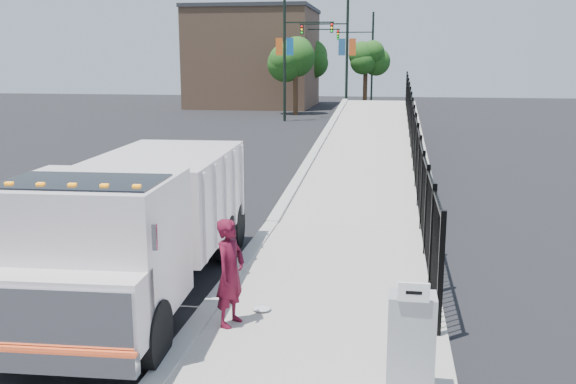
# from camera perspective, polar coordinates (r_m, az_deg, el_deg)

# --- Properties ---
(ground) EXTENTS (120.00, 120.00, 0.00)m
(ground) POSITION_cam_1_polar(r_m,az_deg,el_deg) (11.94, -4.95, -8.03)
(ground) COLOR black
(ground) RESTS_ON ground
(sidewalk) EXTENTS (3.55, 12.00, 0.12)m
(sidewalk) POSITION_cam_1_polar(r_m,az_deg,el_deg) (9.77, 3.37, -12.26)
(sidewalk) COLOR #9E998E
(sidewalk) RESTS_ON ground
(curb) EXTENTS (0.30, 12.00, 0.16)m
(curb) POSITION_cam_1_polar(r_m,az_deg,el_deg) (10.11, -7.76, -11.35)
(curb) COLOR #ADAAA3
(curb) RESTS_ON ground
(ramp) EXTENTS (3.95, 24.06, 3.19)m
(ramp) POSITION_cam_1_polar(r_m,az_deg,el_deg) (27.19, 7.70, 3.13)
(ramp) COLOR #9E998E
(ramp) RESTS_ON ground
(iron_fence) EXTENTS (0.10, 28.00, 1.80)m
(iron_fence) POSITION_cam_1_polar(r_m,az_deg,el_deg) (23.11, 11.01, 3.75)
(iron_fence) COLOR black
(iron_fence) RESTS_ON ground
(truck) EXTENTS (2.69, 7.31, 2.47)m
(truck) POSITION_cam_1_polar(r_m,az_deg,el_deg) (11.05, -13.13, -2.39)
(truck) COLOR black
(truck) RESTS_ON ground
(worker) EXTENTS (0.55, 0.68, 1.62)m
(worker) POSITION_cam_1_polar(r_m,az_deg,el_deg) (9.60, -5.15, -7.13)
(worker) COLOR #540D1F
(worker) RESTS_ON sidewalk
(utility_cabinet) EXTENTS (0.55, 0.40, 1.25)m
(utility_cabinet) POSITION_cam_1_polar(r_m,az_deg,el_deg) (7.86, 10.86, -13.20)
(utility_cabinet) COLOR gray
(utility_cabinet) RESTS_ON sidewalk
(arrow_sign) EXTENTS (0.35, 0.04, 0.22)m
(arrow_sign) POSITION_cam_1_polar(r_m,az_deg,el_deg) (7.37, 11.12, -8.73)
(arrow_sign) COLOR white
(arrow_sign) RESTS_ON utility_cabinet
(debris) EXTENTS (0.30, 0.30, 0.07)m
(debris) POSITION_cam_1_polar(r_m,az_deg,el_deg) (10.33, -2.34, -10.29)
(debris) COLOR silver
(debris) RESTS_ON sidewalk
(light_pole_0) EXTENTS (3.77, 0.22, 8.00)m
(light_pole_0) POSITION_cam_1_polar(r_m,az_deg,el_deg) (42.26, 0.11, 12.21)
(light_pole_0) COLOR black
(light_pole_0) RESTS_ON ground
(light_pole_1) EXTENTS (3.77, 0.22, 8.00)m
(light_pole_1) POSITION_cam_1_polar(r_m,az_deg,el_deg) (43.95, 4.86, 12.15)
(light_pole_1) COLOR black
(light_pole_1) RESTS_ON ground
(light_pole_2) EXTENTS (3.77, 0.22, 8.00)m
(light_pole_2) POSITION_cam_1_polar(r_m,az_deg,el_deg) (52.25, 1.38, 12.12)
(light_pole_2) COLOR black
(light_pole_2) RESTS_ON ground
(light_pole_3) EXTENTS (3.78, 0.22, 8.00)m
(light_pole_3) POSITION_cam_1_polar(r_m,az_deg,el_deg) (57.78, 7.20, 12.00)
(light_pole_3) COLOR black
(light_pole_3) RESTS_ON ground
(tree_0) EXTENTS (2.94, 2.94, 5.47)m
(tree_0) POSITION_cam_1_polar(r_m,az_deg,el_deg) (47.27, 0.68, 11.67)
(tree_0) COLOR #382314
(tree_0) RESTS_ON ground
(tree_1) EXTENTS (2.06, 2.06, 5.03)m
(tree_1) POSITION_cam_1_polar(r_m,az_deg,el_deg) (51.65, 6.93, 11.52)
(tree_1) COLOR #382314
(tree_1) RESTS_ON ground
(tree_2) EXTENTS (3.07, 3.07, 5.54)m
(tree_2) POSITION_cam_1_polar(r_m,az_deg,el_deg) (58.52, 2.01, 11.69)
(tree_2) COLOR #382314
(tree_2) RESTS_ON ground
(building) EXTENTS (10.00, 10.00, 8.00)m
(building) POSITION_cam_1_polar(r_m,az_deg,el_deg) (56.13, -2.99, 11.71)
(building) COLOR #8C664C
(building) RESTS_ON ground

